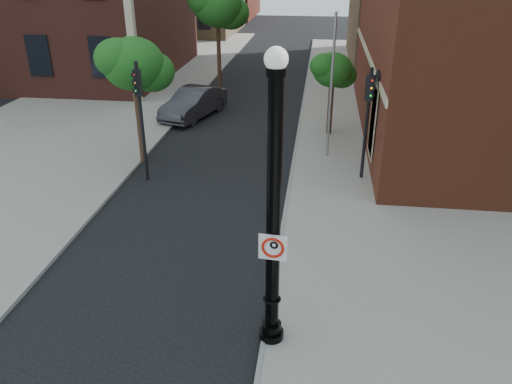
# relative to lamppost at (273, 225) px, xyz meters

# --- Properties ---
(ground) EXTENTS (120.00, 120.00, 0.00)m
(ground) POSITION_rel_lamppost_xyz_m (-2.21, 0.67, -2.89)
(ground) COLOR black
(ground) RESTS_ON ground
(sidewalk_right) EXTENTS (8.00, 60.00, 0.12)m
(sidewalk_right) POSITION_rel_lamppost_xyz_m (3.79, 10.67, -2.83)
(sidewalk_right) COLOR gray
(sidewalk_right) RESTS_ON ground
(sidewalk_left) EXTENTS (10.00, 50.00, 0.12)m
(sidewalk_left) POSITION_rel_lamppost_xyz_m (-11.21, 18.67, -2.83)
(sidewalk_left) COLOR gray
(sidewalk_left) RESTS_ON ground
(curb_edge) EXTENTS (0.10, 60.00, 0.14)m
(curb_edge) POSITION_rel_lamppost_xyz_m (-0.16, 10.67, -2.82)
(curb_edge) COLOR gray
(curb_edge) RESTS_ON ground
(lamppost) EXTENTS (0.53, 0.53, 6.26)m
(lamppost) POSITION_rel_lamppost_xyz_m (0.00, 0.00, 0.00)
(lamppost) COLOR black
(lamppost) RESTS_ON ground
(no_parking_sign) EXTENTS (0.56, 0.09, 0.56)m
(no_parking_sign) POSITION_rel_lamppost_xyz_m (0.01, -0.16, -0.39)
(no_parking_sign) COLOR white
(no_parking_sign) RESTS_ON ground
(parked_car) EXTENTS (2.79, 4.71, 1.47)m
(parked_car) POSITION_rel_lamppost_xyz_m (-5.57, 15.69, -2.16)
(parked_car) COLOR #323137
(parked_car) RESTS_ON ground
(traffic_signal_left) EXTENTS (0.33, 0.38, 4.35)m
(traffic_signal_left) POSITION_rel_lamppost_xyz_m (-5.43, 7.86, 0.04)
(traffic_signal_left) COLOR black
(traffic_signal_left) RESTS_ON ground
(traffic_signal_right) EXTENTS (0.34, 0.37, 4.14)m
(traffic_signal_right) POSITION_rel_lamppost_xyz_m (2.44, 8.85, -0.10)
(traffic_signal_right) COLOR black
(traffic_signal_right) RESTS_ON ground
(utility_pole) EXTENTS (0.11, 0.11, 5.69)m
(utility_pole) POSITION_rel_lamppost_xyz_m (1.17, 10.91, -0.05)
(utility_pole) COLOR #999999
(utility_pole) RESTS_ON ground
(street_tree_a) EXTENTS (2.71, 2.45, 4.88)m
(street_tree_a) POSITION_rel_lamppost_xyz_m (-6.12, 9.58, 0.96)
(street_tree_a) COLOR #362115
(street_tree_a) RESTS_ON ground
(street_tree_b) EXTENTS (3.39, 3.07, 6.11)m
(street_tree_b) POSITION_rel_lamppost_xyz_m (-5.28, 21.27, 1.94)
(street_tree_b) COLOR #362115
(street_tree_b) RESTS_ON ground
(street_tree_c) EXTENTS (2.08, 1.88, 3.75)m
(street_tree_c) POSITION_rel_lamppost_xyz_m (1.26, 13.78, 0.05)
(street_tree_c) COLOR #362115
(street_tree_c) RESTS_ON ground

